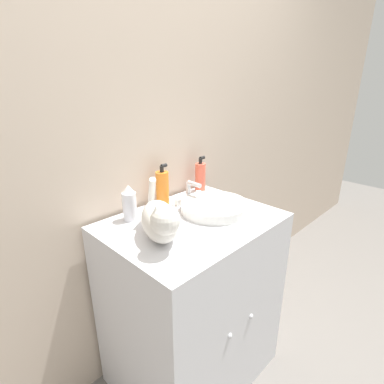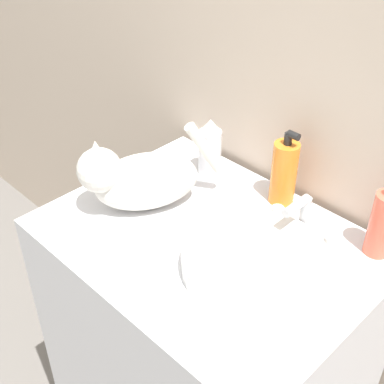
# 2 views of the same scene
# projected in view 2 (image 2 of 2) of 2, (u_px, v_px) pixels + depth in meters

# --- Properties ---
(wall_back) EXTENTS (6.00, 0.05, 2.50)m
(wall_back) POSITION_uv_depth(u_px,v_px,m) (310.00, 61.00, 1.25)
(wall_back) COLOR #C6B29E
(wall_back) RESTS_ON ground_plane
(vanity_cabinet) EXTENTS (0.77, 0.60, 0.91)m
(vanity_cabinet) POSITION_uv_depth(u_px,v_px,m) (206.00, 359.00, 1.52)
(vanity_cabinet) COLOR silver
(vanity_cabinet) RESTS_ON ground_plane
(sink_basin) EXTENTS (0.32, 0.32, 0.05)m
(sink_basin) POSITION_uv_depth(u_px,v_px,m) (255.00, 262.00, 1.16)
(sink_basin) COLOR silver
(sink_basin) RESTS_ON vanity_cabinet
(faucet) EXTENTS (0.18, 0.10, 0.11)m
(faucet) POSITION_uv_depth(u_px,v_px,m) (302.00, 219.00, 1.24)
(faucet) COLOR silver
(faucet) RESTS_ON vanity_cabinet
(cat) EXTENTS (0.25, 0.36, 0.22)m
(cat) POSITION_uv_depth(u_px,v_px,m) (138.00, 178.00, 1.31)
(cat) COLOR silver
(cat) RESTS_ON vanity_cabinet
(soap_bottle) EXTENTS (0.06, 0.06, 0.20)m
(soap_bottle) POSITION_uv_depth(u_px,v_px,m) (383.00, 223.00, 1.17)
(soap_bottle) COLOR #EF6047
(soap_bottle) RESTS_ON vanity_cabinet
(spray_bottle) EXTENTS (0.06, 0.06, 0.16)m
(spray_bottle) POSITION_uv_depth(u_px,v_px,m) (210.00, 147.00, 1.44)
(spray_bottle) COLOR silver
(spray_bottle) RESTS_ON vanity_cabinet
(lotion_bottle) EXTENTS (0.06, 0.06, 0.21)m
(lotion_bottle) POSITION_uv_depth(u_px,v_px,m) (284.00, 172.00, 1.33)
(lotion_bottle) COLOR orange
(lotion_bottle) RESTS_ON vanity_cabinet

